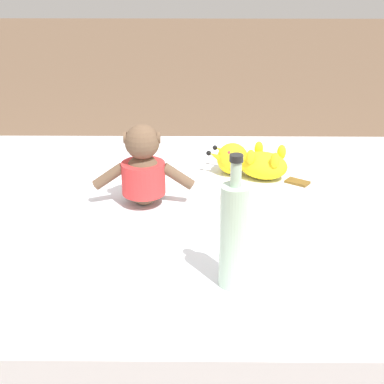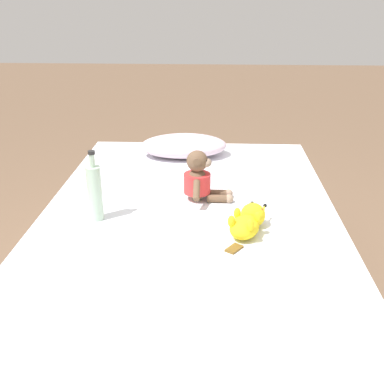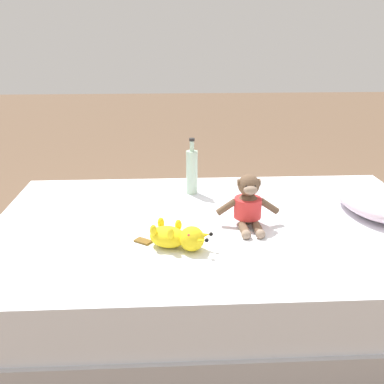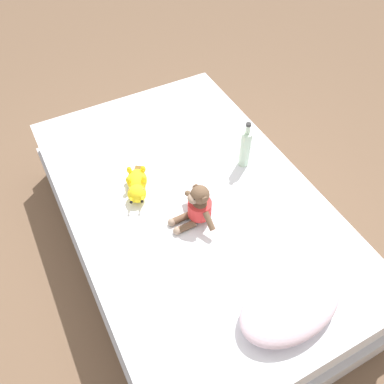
# 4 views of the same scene
# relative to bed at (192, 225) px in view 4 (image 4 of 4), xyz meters

# --- Properties ---
(ground_plane) EXTENTS (16.00, 16.00, 0.00)m
(ground_plane) POSITION_rel_bed_xyz_m (0.00, 0.00, -0.24)
(ground_plane) COLOR brown
(bed) EXTENTS (1.32, 2.09, 0.49)m
(bed) POSITION_rel_bed_xyz_m (0.00, 0.00, 0.00)
(bed) COLOR #B2B2B7
(bed) RESTS_ON ground_plane
(pillow) EXTENTS (0.52, 0.35, 0.12)m
(pillow) POSITION_rel_bed_xyz_m (-0.08, 0.76, 0.31)
(pillow) COLOR silver
(pillow) RESTS_ON bed
(plush_monkey) EXTENTS (0.23, 0.29, 0.24)m
(plush_monkey) POSITION_rel_bed_xyz_m (0.04, 0.14, 0.34)
(plush_monkey) COLOR brown
(plush_monkey) RESTS_ON bed
(plush_yellow_creature) EXTENTS (0.19, 0.32, 0.10)m
(plush_yellow_creature) POSITION_rel_bed_xyz_m (0.24, -0.18, 0.29)
(plush_yellow_creature) COLOR yellow
(plush_yellow_creature) RESTS_ON bed
(glass_bottle) EXTENTS (0.06, 0.06, 0.30)m
(glass_bottle) POSITION_rel_bed_xyz_m (-0.39, -0.09, 0.37)
(glass_bottle) COLOR #B2D1B7
(glass_bottle) RESTS_ON bed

